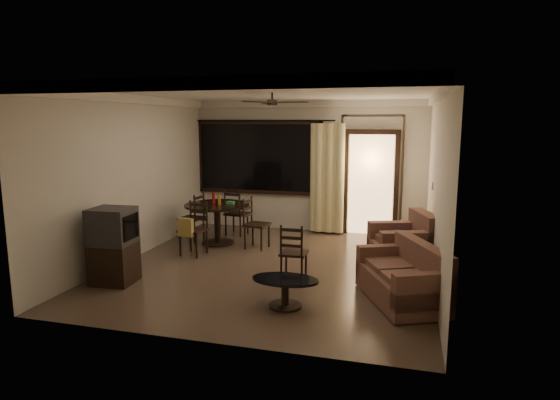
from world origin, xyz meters
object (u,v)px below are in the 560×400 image
(sofa, at_px, (405,279))
(dining_chair_west, at_px, (192,226))
(side_chair, at_px, (294,263))
(dining_chair_east, at_px, (256,233))
(coffee_table, at_px, (285,288))
(dining_table, at_px, (217,213))
(armchair, at_px, (405,247))
(tv_cabinet, at_px, (113,246))
(dining_chair_north, at_px, (237,222))
(dining_chair_south, at_px, (193,238))

(sofa, bearing_deg, dining_chair_west, 127.08)
(side_chair, bearing_deg, dining_chair_east, -55.70)
(sofa, height_order, coffee_table, sofa)
(dining_table, distance_m, dining_chair_west, 0.69)
(dining_table, relative_size, side_chair, 1.44)
(armchair, bearing_deg, dining_chair_west, 149.37)
(armchair, relative_size, side_chair, 1.33)
(dining_chair_west, bearing_deg, dining_chair_east, 88.76)
(dining_table, xyz_separation_m, dining_chair_west, (-0.59, 0.11, -0.33))
(dining_table, bearing_deg, armchair, -12.10)
(tv_cabinet, xyz_separation_m, side_chair, (2.52, 0.82, -0.31))
(tv_cabinet, distance_m, sofa, 4.16)
(armchair, distance_m, coffee_table, 2.46)
(tv_cabinet, distance_m, side_chair, 2.67)
(dining_chair_north, height_order, armchair, dining_chair_north)
(dining_table, height_order, tv_cabinet, tv_cabinet)
(dining_chair_east, relative_size, coffee_table, 1.10)
(dining_chair_south, xyz_separation_m, sofa, (3.66, -1.28, 0.00))
(dining_chair_north, bearing_deg, coffee_table, 126.76)
(side_chair, bearing_deg, dining_chair_west, -36.05)
(dining_chair_west, relative_size, tv_cabinet, 0.85)
(dining_table, xyz_separation_m, tv_cabinet, (-0.59, -2.49, -0.05))
(dining_chair_west, distance_m, armchair, 4.22)
(dining_chair_north, height_order, tv_cabinet, tv_cabinet)
(dining_chair_east, xyz_separation_m, dining_chair_north, (-0.73, 0.89, 0.00))
(coffee_table, bearing_deg, dining_chair_west, 133.18)
(dining_chair_east, bearing_deg, side_chair, -137.52)
(dining_table, height_order, dining_chair_north, dining_table)
(dining_chair_south, relative_size, side_chair, 1.09)
(dining_chair_north, relative_size, sofa, 0.59)
(dining_chair_south, distance_m, side_chair, 2.20)
(dining_table, distance_m, tv_cabinet, 2.56)
(dining_chair_east, height_order, dining_chair_north, same)
(dining_chair_south, height_order, sofa, dining_chair_south)
(tv_cabinet, distance_m, coffee_table, 2.69)
(armchair, bearing_deg, dining_chair_north, 137.13)
(dining_table, distance_m, side_chair, 2.58)
(dining_chair_east, distance_m, dining_chair_north, 1.15)
(dining_chair_west, height_order, dining_chair_east, same)
(sofa, distance_m, side_chair, 1.68)
(dining_table, relative_size, dining_chair_north, 1.32)
(sofa, relative_size, coffee_table, 1.87)
(side_chair, bearing_deg, coffee_table, 96.94)
(dining_chair_west, bearing_deg, dining_chair_south, 33.99)
(dining_table, xyz_separation_m, armchair, (3.54, -0.76, -0.24))
(dining_chair_west, bearing_deg, dining_table, 87.14)
(dining_chair_east, height_order, tv_cabinet, tv_cabinet)
(dining_table, bearing_deg, side_chair, -41.03)
(sofa, xyz_separation_m, coffee_table, (-1.48, -0.60, -0.05))
(tv_cabinet, xyz_separation_m, coffee_table, (2.66, -0.23, -0.31))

